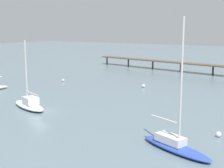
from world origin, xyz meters
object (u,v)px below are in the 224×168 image
(mooring_buoy_far, at_px, (219,134))
(mooring_buoy_outer, at_px, (143,86))
(sailboat_white, at_px, (29,104))
(mooring_buoy_near, at_px, (63,80))
(sailboat_blue, at_px, (174,143))

(mooring_buoy_far, height_order, mooring_buoy_outer, mooring_buoy_outer)
(sailboat_white, relative_size, mooring_buoy_near, 17.04)
(sailboat_white, relative_size, mooring_buoy_far, 16.24)
(mooring_buoy_far, xyz_separation_m, mooring_buoy_near, (-41.67, 18.25, -0.02))
(mooring_buoy_far, xyz_separation_m, mooring_buoy_outer, (-22.24, 22.35, 0.03))
(sailboat_white, xyz_separation_m, mooring_buoy_far, (28.42, 3.48, -0.41))
(mooring_buoy_outer, distance_m, mooring_buoy_near, 19.86)
(sailboat_blue, bearing_deg, mooring_buoy_outer, 124.10)
(sailboat_blue, bearing_deg, mooring_buoy_far, 68.95)
(sailboat_blue, distance_m, mooring_buoy_near, 46.38)
(sailboat_white, bearing_deg, sailboat_blue, -7.09)
(mooring_buoy_far, bearing_deg, mooring_buoy_near, 156.35)
(mooring_buoy_far, bearing_deg, sailboat_white, -173.02)
(sailboat_blue, relative_size, sailboat_white, 1.27)
(sailboat_blue, distance_m, mooring_buoy_far, 7.19)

